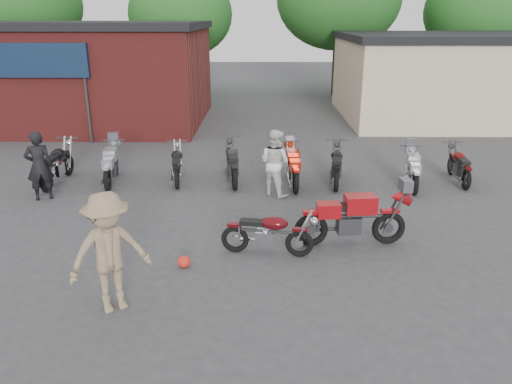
{
  "coord_description": "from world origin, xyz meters",
  "views": [
    {
      "loc": [
        -0.32,
        -8.27,
        4.48
      ],
      "look_at": [
        -0.44,
        1.86,
        0.9
      ],
      "focal_mm": 35.0,
      "sensor_mm": 36.0,
      "label": 1
    }
  ],
  "objects_px": {
    "row_bike_0": "(57,162)",
    "row_bike_5": "(337,163)",
    "row_bike_6": "(413,168)",
    "row_bike_7": "(459,163)",
    "person_tan": "(109,253)",
    "row_bike_4": "(293,165)",
    "helmet": "(184,262)",
    "person_light": "(275,163)",
    "row_bike_3": "(232,160)",
    "person_dark": "(39,166)",
    "vintage_motorcycle": "(269,231)",
    "row_bike_1": "(111,163)",
    "sportbike": "(353,216)",
    "row_bike_2": "(177,163)"
  },
  "relations": [
    {
      "from": "row_bike_7",
      "to": "vintage_motorcycle",
      "type": "bearing_deg",
      "value": 134.47
    },
    {
      "from": "person_dark",
      "to": "row_bike_5",
      "type": "relative_size",
      "value": 0.89
    },
    {
      "from": "sportbike",
      "to": "helmet",
      "type": "bearing_deg",
      "value": -167.93
    },
    {
      "from": "vintage_motorcycle",
      "to": "row_bike_3",
      "type": "bearing_deg",
      "value": 110.19
    },
    {
      "from": "vintage_motorcycle",
      "to": "row_bike_7",
      "type": "height_order",
      "value": "row_bike_7"
    },
    {
      "from": "person_light",
      "to": "person_tan",
      "type": "bearing_deg",
      "value": 101.6
    },
    {
      "from": "person_tan",
      "to": "row_bike_2",
      "type": "xyz_separation_m",
      "value": [
        -0.04,
        6.64,
        -0.45
      ]
    },
    {
      "from": "person_dark",
      "to": "row_bike_2",
      "type": "distance_m",
      "value": 3.61
    },
    {
      "from": "helmet",
      "to": "row_bike_4",
      "type": "height_order",
      "value": "row_bike_4"
    },
    {
      "from": "vintage_motorcycle",
      "to": "row_bike_1",
      "type": "bearing_deg",
      "value": 142.79
    },
    {
      "from": "row_bike_3",
      "to": "row_bike_7",
      "type": "xyz_separation_m",
      "value": [
        6.44,
        0.01,
        -0.07
      ]
    },
    {
      "from": "row_bike_3",
      "to": "row_bike_4",
      "type": "height_order",
      "value": "row_bike_3"
    },
    {
      "from": "person_light",
      "to": "row_bike_5",
      "type": "distance_m",
      "value": 2.07
    },
    {
      "from": "row_bike_0",
      "to": "row_bike_5",
      "type": "distance_m",
      "value": 7.86
    },
    {
      "from": "person_dark",
      "to": "row_bike_7",
      "type": "xyz_separation_m",
      "value": [
        11.26,
        1.57,
        -0.35
      ]
    },
    {
      "from": "person_dark",
      "to": "row_bike_2",
      "type": "xyz_separation_m",
      "value": [
        3.24,
        1.55,
        -0.35
      ]
    },
    {
      "from": "row_bike_1",
      "to": "row_bike_4",
      "type": "distance_m",
      "value": 5.13
    },
    {
      "from": "vintage_motorcycle",
      "to": "person_dark",
      "type": "height_order",
      "value": "person_dark"
    },
    {
      "from": "sportbike",
      "to": "row_bike_0",
      "type": "relative_size",
      "value": 1.06
    },
    {
      "from": "row_bike_6",
      "to": "row_bike_7",
      "type": "height_order",
      "value": "row_bike_7"
    },
    {
      "from": "person_tan",
      "to": "row_bike_6",
      "type": "relative_size",
      "value": 1.07
    },
    {
      "from": "person_light",
      "to": "row_bike_3",
      "type": "distance_m",
      "value": 1.67
    },
    {
      "from": "row_bike_2",
      "to": "row_bike_7",
      "type": "xyz_separation_m",
      "value": [
        8.01,
        0.02,
        -0.0
      ]
    },
    {
      "from": "row_bike_0",
      "to": "row_bike_5",
      "type": "relative_size",
      "value": 1.05
    },
    {
      "from": "person_dark",
      "to": "person_tan",
      "type": "xyz_separation_m",
      "value": [
        3.28,
        -5.09,
        0.1
      ]
    },
    {
      "from": "row_bike_6",
      "to": "row_bike_7",
      "type": "bearing_deg",
      "value": -63.4
    },
    {
      "from": "person_dark",
      "to": "row_bike_3",
      "type": "xyz_separation_m",
      "value": [
        4.81,
        1.55,
        -0.28
      ]
    },
    {
      "from": "row_bike_4",
      "to": "person_dark",
      "type": "bearing_deg",
      "value": 98.32
    },
    {
      "from": "person_tan",
      "to": "row_bike_4",
      "type": "distance_m",
      "value": 7.12
    },
    {
      "from": "person_light",
      "to": "row_bike_2",
      "type": "height_order",
      "value": "person_light"
    },
    {
      "from": "row_bike_3",
      "to": "person_light",
      "type": "bearing_deg",
      "value": -141.73
    },
    {
      "from": "sportbike",
      "to": "row_bike_7",
      "type": "bearing_deg",
      "value": 43.43
    },
    {
      "from": "person_light",
      "to": "row_bike_6",
      "type": "bearing_deg",
      "value": -131.8
    },
    {
      "from": "vintage_motorcycle",
      "to": "row_bike_3",
      "type": "distance_m",
      "value": 4.77
    },
    {
      "from": "vintage_motorcycle",
      "to": "row_bike_2",
      "type": "distance_m",
      "value": 5.32
    },
    {
      "from": "helmet",
      "to": "row_bike_0",
      "type": "xyz_separation_m",
      "value": [
        -4.3,
        5.0,
        0.5
      ]
    },
    {
      "from": "person_light",
      "to": "vintage_motorcycle",
      "type": "bearing_deg",
      "value": 124.63
    },
    {
      "from": "vintage_motorcycle",
      "to": "person_light",
      "type": "xyz_separation_m",
      "value": [
        0.2,
        3.53,
        0.37
      ]
    },
    {
      "from": "person_dark",
      "to": "person_tan",
      "type": "distance_m",
      "value": 6.06
    },
    {
      "from": "row_bike_2",
      "to": "row_bike_1",
      "type": "bearing_deg",
      "value": 88.14
    },
    {
      "from": "sportbike",
      "to": "row_bike_3",
      "type": "bearing_deg",
      "value": 117.73
    },
    {
      "from": "row_bike_7",
      "to": "row_bike_6",
      "type": "bearing_deg",
      "value": 111.61
    },
    {
      "from": "row_bike_1",
      "to": "vintage_motorcycle",
      "type": "bearing_deg",
      "value": -143.54
    },
    {
      "from": "row_bike_4",
      "to": "row_bike_6",
      "type": "distance_m",
      "value": 3.29
    },
    {
      "from": "person_dark",
      "to": "row_bike_7",
      "type": "bearing_deg",
      "value": 162.76
    },
    {
      "from": "helmet",
      "to": "row_bike_4",
      "type": "relative_size",
      "value": 0.12
    },
    {
      "from": "helmet",
      "to": "person_tan",
      "type": "relative_size",
      "value": 0.12
    },
    {
      "from": "sportbike",
      "to": "row_bike_1",
      "type": "xyz_separation_m",
      "value": [
        -6.12,
        4.01,
        -0.07
      ]
    },
    {
      "from": "sportbike",
      "to": "helmet",
      "type": "height_order",
      "value": "sportbike"
    },
    {
      "from": "row_bike_4",
      "to": "row_bike_5",
      "type": "bearing_deg",
      "value": -83.26
    }
  ]
}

